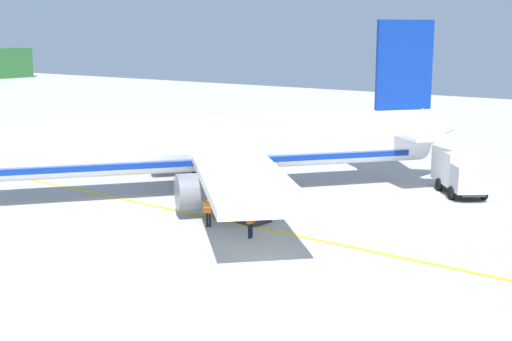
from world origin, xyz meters
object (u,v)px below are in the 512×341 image
Objects in this scene: service_truck_baggage at (459,171)px; cargo_container_near at (253,206)px; airliner_foreground at (190,146)px; crew_marshaller at (208,210)px; crew_loader_left at (250,221)px.

cargo_container_near is (-14.69, 6.73, -0.64)m from service_truck_baggage.
airliner_foreground reaches higher than cargo_container_near.
crew_marshaller is 3.27m from crew_loader_left.
crew_loader_left is at bearing -94.89° from crew_marshaller.
service_truck_baggage is (11.43, -14.64, -1.78)m from airliner_foreground.
service_truck_baggage is at bearing -52.02° from airliner_foreground.
airliner_foreground is at bearing 49.39° from crew_marshaller.
cargo_container_near is at bearing 155.39° from service_truck_baggage.
crew_loader_left is (-0.28, -3.26, -0.01)m from crew_marshaller.
service_truck_baggage is 3.56× the size of crew_marshaller.
crew_marshaller is (-2.33, 1.40, 0.02)m from cargo_container_near.
service_truck_baggage is 3.59× the size of crew_loader_left.
crew_loader_left is (-2.61, -1.86, 0.01)m from cargo_container_near.
airliner_foreground is at bearing 127.98° from service_truck_baggage.
airliner_foreground is 21.18× the size of crew_loader_left.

